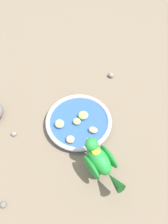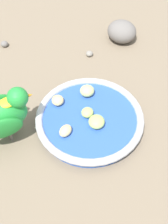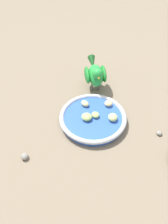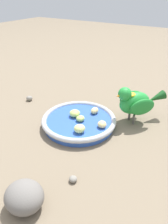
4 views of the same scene
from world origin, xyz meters
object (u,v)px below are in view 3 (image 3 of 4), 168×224
Objects in this scene: apple_piece_3 at (88,118)px; parrot at (95,74)px; apple_piece_0 at (113,117)px; apple_piece_1 at (95,115)px; pebble_0 at (25,156)px; apple_piece_2 at (85,103)px; pebble_2 at (159,133)px; apple_piece_4 at (108,103)px; feeding_bowl at (93,118)px.

parrot is at bearing 125.30° from apple_piece_3.
apple_piece_1 is (-0.05, -0.03, -0.00)m from apple_piece_0.
apple_piece_0 reaches higher than pebble_0.
apple_piece_2 is 0.07m from apple_piece_3.
parrot is 0.31m from pebble_2.
apple_piece_0 reaches higher than pebble_2.
pebble_2 is at bearing 27.82° from apple_piece_0.
parrot is at bearing 116.17° from apple_piece_2.
apple_piece_2 is 0.27m from pebble_2.
apple_piece_0 reaches higher than apple_piece_3.
apple_piece_3 is 0.10m from apple_piece_4.
apple_piece_0 is 0.06m from apple_piece_1.
pebble_2 is (0.19, 0.03, -0.03)m from apple_piece_4.
parrot is at bearing 154.45° from apple_piece_4.
apple_piece_2 and apple_piece_4 have the same top height.
apple_piece_4 is 0.13m from parrot.
feeding_bowl is 0.06m from apple_piece_2.
apple_piece_1 is 0.18m from parrot.
feeding_bowl is 0.18m from parrot.
apple_piece_0 is 0.07m from apple_piece_4.
pebble_2 is at bearing 33.32° from parrot.
apple_piece_0 is 0.21× the size of parrot.
apple_piece_4 is at bearing 87.87° from apple_piece_3.
apple_piece_3 reaches higher than apple_piece_1.
feeding_bowl is at bearing 80.25° from pebble_0.
parrot is at bearing 100.35° from pebble_0.
apple_piece_1 is at bearing -151.39° from pebble_2.
apple_piece_0 is 0.16m from pebble_2.
apple_piece_4 reaches higher than feeding_bowl.
parrot reaches higher than apple_piece_3.
parrot is at bearing 133.18° from apple_piece_1.
apple_piece_0 is 0.92× the size of apple_piece_3.
apple_piece_1 is 0.22m from pebble_2.
parrot is 6.54× the size of pebble_0.
apple_piece_2 is at bearing -171.94° from apple_piece_0.
feeding_bowl is 1.48× the size of parrot.
pebble_2 is (0.14, 0.07, -0.03)m from apple_piece_0.
apple_piece_0 reaches higher than apple_piece_4.
apple_piece_3 is 1.48× the size of pebble_0.
parrot is at bearing 130.50° from feeding_bowl.
apple_piece_0 is at bearing 71.43° from pebble_0.
apple_piece_3 is 1.27× the size of apple_piece_4.
pebble_2 is (0.31, -0.02, -0.06)m from parrot.
apple_piece_1 reaches higher than pebble_0.
apple_piece_2 is at bearing 159.74° from feeding_bowl.
apple_piece_2 is at bearing 93.26° from pebble_0.
apple_piece_2 is at bearing -26.39° from parrot.
pebble_2 is at bearing 33.81° from apple_piece_3.
apple_piece_4 is (-0.00, 0.08, 0.02)m from feeding_bowl.
apple_piece_1 is at bearing -86.35° from apple_piece_4.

